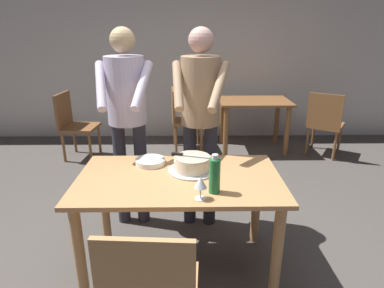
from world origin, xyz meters
name	(u,v)px	position (x,y,z in m)	size (l,w,h in m)	color
ground_plane	(180,267)	(0.00, 0.00, 0.00)	(14.00, 14.00, 0.00)	#4C4742
back_wall	(183,52)	(0.00, 3.25, 1.35)	(10.00, 0.12, 2.70)	silver
main_dining_table	(179,194)	(0.00, 0.00, 0.62)	(1.39, 0.80, 0.75)	tan
cake_on_platter	(192,164)	(0.09, 0.10, 0.80)	(0.34, 0.34, 0.11)	silver
cake_knife	(182,155)	(0.02, 0.12, 0.87)	(0.27, 0.10, 0.02)	silver
plate_stack	(150,161)	(-0.22, 0.23, 0.77)	(0.22, 0.22, 0.04)	white
wine_glass_near	(201,183)	(0.13, -0.30, 0.85)	(0.08, 0.08, 0.14)	silver
water_bottle	(215,175)	(0.22, -0.22, 0.86)	(0.07, 0.07, 0.25)	#1E6B38
person_cutting_cake	(200,109)	(0.17, 0.61, 1.08)	(0.46, 0.57, 1.72)	#2D2D38
person_standing_beside	(127,109)	(-0.44, 0.64, 1.08)	(0.47, 0.55, 1.72)	#2D2D38
background_table	(254,111)	(1.01, 2.55, 0.58)	(1.00, 0.70, 0.74)	brown
background_chair_0	(182,117)	(-0.02, 2.56, 0.49)	(0.48, 0.48, 0.90)	brown
background_chair_1	(74,123)	(-1.48, 2.27, 0.49)	(0.47, 0.47, 0.90)	brown
background_chair_2	(325,122)	(1.95, 2.27, 0.49)	(0.61, 0.61, 0.90)	brown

